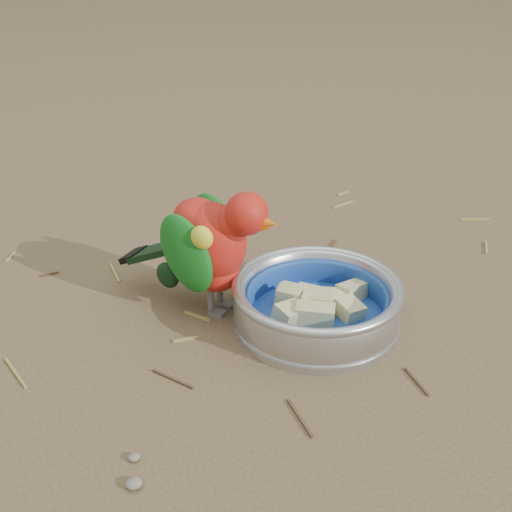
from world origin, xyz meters
TOP-DOWN VIEW (x-y plane):
  - ground at (0.00, 0.00)m, footprint 60.00×60.00m
  - food_bowl at (-0.02, 0.03)m, footprint 0.21×0.21m
  - bowl_wall at (-0.02, 0.03)m, footprint 0.21×0.21m
  - fruit_wedges at (-0.02, 0.03)m, footprint 0.13×0.13m
  - lory_parrot at (-0.11, 0.13)m, footprint 0.20×0.23m
  - ground_debris at (-0.05, 0.06)m, footprint 0.90×0.80m

SIDE VIEW (x-z plane):
  - ground at x=0.00m, z-range 0.00..0.00m
  - ground_debris at x=-0.05m, z-range 0.00..0.01m
  - food_bowl at x=-0.02m, z-range 0.00..0.02m
  - fruit_wedges at x=-0.02m, z-range 0.02..0.05m
  - bowl_wall at x=-0.02m, z-range 0.02..0.06m
  - lory_parrot at x=-0.11m, z-range 0.00..0.17m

